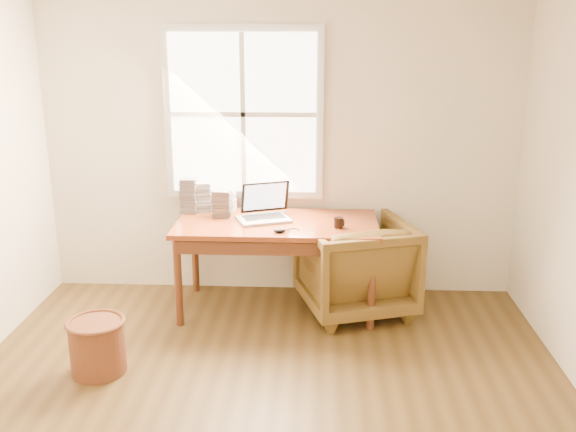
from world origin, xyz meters
name	(u,v)px	position (x,y,z in m)	size (l,w,h in m)	color
room_shell	(252,208)	(-0.02, 0.16, 1.32)	(4.04, 4.54, 2.64)	brown
desk	(277,224)	(0.00, 1.80, 0.73)	(1.60, 0.80, 0.04)	brown
armchair	(355,266)	(0.63, 1.80, 0.39)	(0.83, 0.85, 0.77)	brown
wicker_stool	(98,347)	(-1.13, 0.72, 0.18)	(0.36, 0.36, 0.36)	brown
laptop	(263,204)	(-0.11, 1.82, 0.89)	(0.38, 0.40, 0.28)	#AEB1B5
mouse	(280,231)	(0.04, 1.52, 0.77)	(0.10, 0.06, 0.03)	black
coffee_mug	(339,223)	(0.49, 1.67, 0.79)	(0.07, 0.07, 0.08)	black
cd_stack_a	(203,197)	(-0.64, 2.07, 0.88)	(0.13, 0.11, 0.25)	#AAAEB5
cd_stack_b	(222,203)	(-0.45, 1.93, 0.86)	(0.14, 0.13, 0.22)	#28292D
cd_stack_c	(189,196)	(-0.75, 2.03, 0.89)	(0.13, 0.11, 0.29)	gray
cd_stack_d	(227,201)	(-0.44, 2.10, 0.83)	(0.13, 0.12, 0.17)	silver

